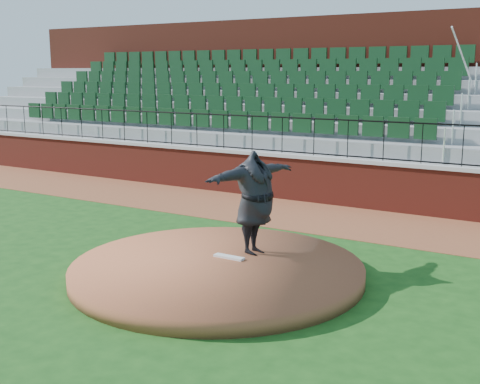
# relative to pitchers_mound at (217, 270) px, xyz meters

# --- Properties ---
(ground) EXTENTS (90.00, 90.00, 0.00)m
(ground) POSITION_rel_pitchers_mound_xyz_m (-0.26, -0.30, -0.12)
(ground) COLOR #164413
(ground) RESTS_ON ground
(warning_track) EXTENTS (34.00, 3.20, 0.01)m
(warning_track) POSITION_rel_pitchers_mound_xyz_m (-0.26, 5.10, -0.12)
(warning_track) COLOR brown
(warning_track) RESTS_ON ground
(field_wall) EXTENTS (34.00, 0.35, 1.20)m
(field_wall) POSITION_rel_pitchers_mound_xyz_m (-0.26, 6.70, 0.47)
(field_wall) COLOR maroon
(field_wall) RESTS_ON ground
(wall_cap) EXTENTS (34.00, 0.45, 0.10)m
(wall_cap) POSITION_rel_pitchers_mound_xyz_m (-0.26, 6.70, 1.12)
(wall_cap) COLOR #B7B7B7
(wall_cap) RESTS_ON field_wall
(wall_railing) EXTENTS (34.00, 0.05, 1.00)m
(wall_railing) POSITION_rel_pitchers_mound_xyz_m (-0.26, 6.70, 1.67)
(wall_railing) COLOR black
(wall_railing) RESTS_ON wall_cap
(seating_stands) EXTENTS (34.00, 5.10, 4.60)m
(seating_stands) POSITION_rel_pitchers_mound_xyz_m (-0.26, 9.42, 2.18)
(seating_stands) COLOR gray
(seating_stands) RESTS_ON ground
(concourse_wall) EXTENTS (34.00, 0.50, 5.50)m
(concourse_wall) POSITION_rel_pitchers_mound_xyz_m (-0.26, 12.22, 2.62)
(concourse_wall) COLOR maroon
(concourse_wall) RESTS_ON ground
(pitchers_mound) EXTENTS (5.13, 5.13, 0.25)m
(pitchers_mound) POSITION_rel_pitchers_mound_xyz_m (0.00, 0.00, 0.00)
(pitchers_mound) COLOR brown
(pitchers_mound) RESTS_ON ground
(pitching_rubber) EXTENTS (0.59, 0.15, 0.04)m
(pitching_rubber) POSITION_rel_pitchers_mound_xyz_m (0.01, 0.37, 0.14)
(pitching_rubber) COLOR silver
(pitching_rubber) RESTS_ON pitchers_mound
(pitcher) EXTENTS (1.02, 2.43, 1.92)m
(pitcher) POSITION_rel_pitchers_mound_xyz_m (0.25, 0.88, 1.08)
(pitcher) COLOR black
(pitcher) RESTS_ON pitchers_mound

